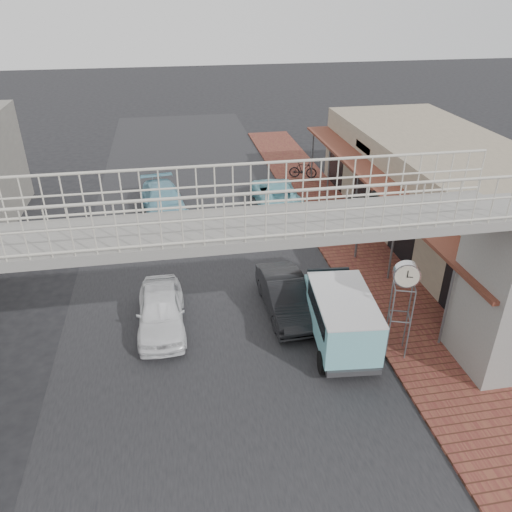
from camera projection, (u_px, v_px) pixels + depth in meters
name	position (u px, v px, depth m)	size (l,w,h in m)	color
ground	(212.00, 313.00, 17.39)	(120.00, 120.00, 0.00)	black
road_strip	(212.00, 313.00, 17.38)	(10.00, 60.00, 0.01)	black
sidewalk	(359.00, 256.00, 20.95)	(3.00, 40.00, 0.10)	brown
shophouse_row	(454.00, 196.00, 21.56)	(7.20, 18.00, 4.00)	gray
footbridge	(223.00, 300.00, 12.41)	(16.40, 2.40, 6.34)	gray
white_hatchback	(161.00, 311.00, 16.40)	(1.53, 3.79, 1.29)	white
dark_sedan	(285.00, 296.00, 17.19)	(1.36, 3.89, 1.28)	black
angkot_curb	(276.00, 193.00, 25.58)	(2.13, 4.62, 1.28)	#7BC8D6
angkot_far	(164.00, 202.00, 24.46)	(1.96, 4.81, 1.40)	#71B0C5
angkot_van	(341.00, 313.00, 15.35)	(2.08, 3.99, 1.89)	black
motorcycle_near	(317.00, 224.00, 22.52)	(0.61, 1.74, 0.91)	black
motorcycle_far	(303.00, 170.00, 28.99)	(0.46, 1.61, 0.97)	black
street_clock	(406.00, 279.00, 14.19)	(0.81, 0.76, 3.15)	#59595B
arrow_sign	(379.00, 204.00, 19.67)	(1.71, 1.09, 2.91)	#59595B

